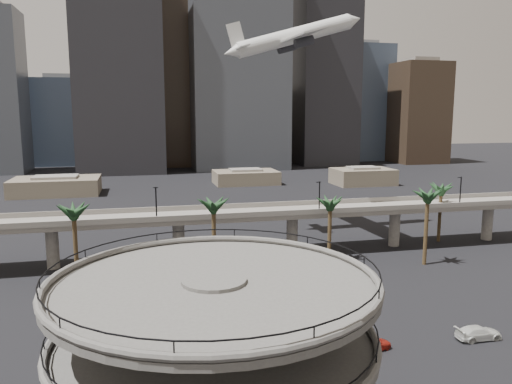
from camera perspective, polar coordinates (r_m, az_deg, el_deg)
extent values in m
torus|color=black|center=(36.91, -4.67, -20.50)|extent=(21.80, 21.80, 0.10)
cylinder|color=#4F4D4A|center=(35.64, -4.73, -16.69)|extent=(22.00, 22.00, 0.45)
torus|color=#4F4D4A|center=(35.43, -4.74, -16.00)|extent=(22.20, 22.20, 0.50)
torus|color=black|center=(35.10, -4.76, -14.82)|extent=(21.80, 21.80, 0.10)
cylinder|color=#4F4D4A|center=(34.09, -4.82, -10.63)|extent=(22.00, 22.00, 0.45)
torus|color=#4F4D4A|center=(33.93, -4.83, -9.87)|extent=(22.20, 22.20, 0.50)
torus|color=black|center=(33.68, -4.85, -8.58)|extent=(21.80, 21.80, 0.10)
cube|color=#69645D|center=(94.44, -2.22, -2.66)|extent=(130.00, 9.00, 0.90)
cube|color=#69645D|center=(89.93, -1.67, -2.67)|extent=(130.00, 0.30, 1.00)
cube|color=#69645D|center=(98.60, -2.72, -1.62)|extent=(130.00, 0.30, 1.00)
cylinder|color=#69645D|center=(95.01, -22.24, -5.87)|extent=(2.20, 2.20, 8.00)
cylinder|color=#69645D|center=(93.98, -8.83, -5.45)|extent=(2.20, 2.20, 8.00)
cylinder|color=#69645D|center=(98.01, 4.14, -4.75)|extent=(2.20, 2.20, 8.00)
cylinder|color=#69645D|center=(106.52, 15.54, -3.94)|extent=(2.20, 2.20, 8.00)
cylinder|color=#69645D|center=(118.56, 24.93, -3.16)|extent=(2.20, 2.20, 8.00)
cylinder|color=black|center=(88.22, -11.34, -1.35)|extent=(0.24, 0.24, 6.00)
cylinder|color=black|center=(94.01, 7.25, -0.61)|extent=(0.24, 0.24, 6.00)
cylinder|color=black|center=(108.13, 22.32, 0.05)|extent=(0.24, 0.24, 6.00)
cylinder|color=#4C3A20|center=(83.34, -4.83, -5.64)|extent=(0.70, 0.70, 12.15)
ellipsoid|color=#19381C|center=(81.93, -4.89, -1.26)|extent=(4.40, 4.40, 2.00)
cylinder|color=#4C3A20|center=(92.85, 8.40, -4.60)|extent=(0.70, 0.70, 10.80)
ellipsoid|color=#19381C|center=(91.66, 8.49, -1.07)|extent=(4.40, 4.40, 2.00)
cylinder|color=#4C3A20|center=(94.57, 18.85, -4.18)|extent=(0.70, 0.70, 12.60)
ellipsoid|color=#19381C|center=(93.32, 19.06, -0.18)|extent=(4.40, 4.40, 2.00)
cylinder|color=#4C3A20|center=(112.61, 20.26, -2.53)|extent=(0.70, 0.70, 11.25)
ellipsoid|color=#19381C|center=(111.60, 20.43, 0.50)|extent=(4.40, 4.40, 2.00)
cylinder|color=#4C3A20|center=(85.17, -19.92, -6.00)|extent=(0.70, 0.70, 11.70)
ellipsoid|color=#19381C|center=(83.81, -20.15, -1.87)|extent=(4.40, 4.40, 2.00)
cube|color=brown|center=(179.57, -21.87, 0.62)|extent=(28.00, 18.00, 5.50)
cube|color=#69645D|center=(179.17, -21.93, 1.62)|extent=(14.00, 9.00, 0.80)
cube|color=brown|center=(191.54, -1.18, 1.70)|extent=(24.00, 16.00, 5.00)
cube|color=#69645D|center=(191.19, -1.19, 2.56)|extent=(12.00, 8.00, 0.80)
cube|color=brown|center=(193.91, 12.11, 1.74)|extent=(22.00, 15.00, 6.00)
cube|color=#69645D|center=(193.51, 12.14, 2.73)|extent=(11.00, 7.50, 0.80)
cube|color=#3A475A|center=(283.30, -21.00, 7.47)|extent=(30.00, 30.00, 44.09)
cube|color=#69645D|center=(283.82, -21.27, 12.16)|extent=(16.50, 16.50, 2.40)
cube|color=black|center=(237.02, -15.45, 14.44)|extent=(38.00, 30.00, 101.04)
cube|color=#32261C|center=(262.11, -8.45, 12.11)|extent=(28.00, 26.00, 82.67)
cube|color=#40444B|center=(246.99, -2.11, 15.60)|extent=(45.00, 32.00, 110.22)
cube|color=gray|center=(285.26, 1.54, 7.52)|extent=(24.00, 24.00, 38.58)
cube|color=#69645D|center=(285.42, 1.56, 11.64)|extent=(13.20, 13.20, 2.40)
cube|color=black|center=(268.85, 7.82, 12.54)|extent=(30.00, 28.00, 87.26)
cube|color=#3A475A|center=(297.25, 11.31, 9.90)|extent=(34.00, 30.00, 64.30)
cube|color=#69645D|center=(299.66, 11.51, 16.28)|extent=(18.70, 16.50, 2.40)
cube|color=#32261C|center=(286.66, 17.97, 8.56)|extent=(26.00, 26.00, 53.27)
cube|color=#69645D|center=(287.95, 18.25, 14.11)|extent=(14.30, 14.30, 2.40)
cube|color=gray|center=(298.06, -6.41, 7.19)|extent=(22.00, 22.00, 34.90)
cube|color=#69645D|center=(298.02, -6.47, 10.77)|extent=(12.10, 12.10, 2.40)
cylinder|color=silver|center=(112.90, 4.45, 17.39)|extent=(26.52, 5.03, 10.40)
cone|color=silver|center=(119.25, 11.15, 18.73)|extent=(4.30, 3.65, 4.16)
cone|color=silver|center=(108.17, -2.82, 15.66)|extent=(4.18, 3.26, 3.80)
cube|color=silver|center=(112.52, 4.06, 17.01)|extent=(7.74, 28.63, 1.97)
cube|color=silver|center=(108.70, -1.92, 16.10)|extent=(2.83, 9.56, 0.84)
cube|color=silver|center=(108.85, -2.30, 17.44)|extent=(4.32, 0.60, 5.81)
cylinder|color=#28282D|center=(117.47, 3.51, 16.12)|extent=(4.43, 2.15, 2.89)
cylinder|color=#28282D|center=(107.87, 5.50, 16.72)|extent=(4.43, 2.15, 2.89)
imported|color=#A22217|center=(61.66, 13.27, -16.60)|extent=(4.79, 3.02, 1.52)
imported|color=black|center=(64.93, 9.26, -15.18)|extent=(4.29, 2.16, 1.35)
imported|color=silver|center=(68.34, 24.08, -14.48)|extent=(5.69, 2.34, 1.65)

